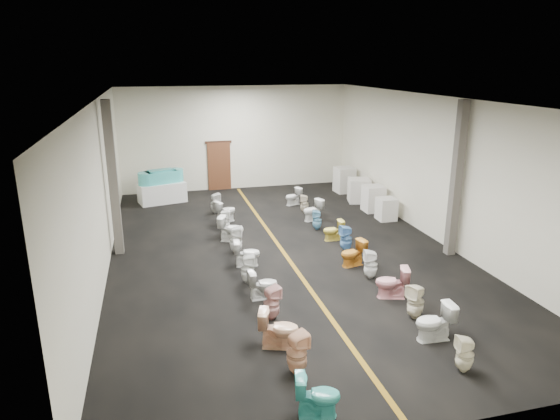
# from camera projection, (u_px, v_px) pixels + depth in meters

# --- Properties ---
(floor) EXTENTS (16.00, 16.00, 0.00)m
(floor) POSITION_uv_depth(u_px,v_px,m) (282.00, 250.00, 15.11)
(floor) COLOR black
(floor) RESTS_ON ground
(ceiling) EXTENTS (16.00, 16.00, 0.00)m
(ceiling) POSITION_uv_depth(u_px,v_px,m) (282.00, 99.00, 13.82)
(ceiling) COLOR black
(ceiling) RESTS_ON ground
(wall_back) EXTENTS (10.00, 0.00, 10.00)m
(wall_back) POSITION_uv_depth(u_px,v_px,m) (236.00, 138.00, 21.89)
(wall_back) COLOR beige
(wall_back) RESTS_ON ground
(wall_front) EXTENTS (10.00, 0.00, 10.00)m
(wall_front) POSITION_uv_depth(u_px,v_px,m) (425.00, 301.00, 7.04)
(wall_front) COLOR beige
(wall_front) RESTS_ON ground
(wall_left) EXTENTS (0.00, 16.00, 16.00)m
(wall_left) POSITION_uv_depth(u_px,v_px,m) (101.00, 188.00, 13.28)
(wall_left) COLOR beige
(wall_left) RESTS_ON ground
(wall_right) EXTENTS (0.00, 16.00, 16.00)m
(wall_right) POSITION_uv_depth(u_px,v_px,m) (436.00, 169.00, 15.66)
(wall_right) COLOR beige
(wall_right) RESTS_ON ground
(aisle_stripe) EXTENTS (0.12, 15.60, 0.01)m
(aisle_stripe) POSITION_uv_depth(u_px,v_px,m) (282.00, 250.00, 15.11)
(aisle_stripe) COLOR #845D13
(aisle_stripe) RESTS_ON floor
(back_door) EXTENTS (1.00, 0.10, 2.10)m
(back_door) POSITION_uv_depth(u_px,v_px,m) (219.00, 166.00, 21.99)
(back_door) COLOR #562D19
(back_door) RESTS_ON floor
(door_frame) EXTENTS (1.15, 0.08, 0.10)m
(door_frame) POSITION_uv_depth(u_px,v_px,m) (218.00, 142.00, 21.69)
(door_frame) COLOR #331C11
(door_frame) RESTS_ON back_door
(column_left) EXTENTS (0.25, 0.25, 4.50)m
(column_left) POSITION_uv_depth(u_px,v_px,m) (113.00, 179.00, 14.27)
(column_left) COLOR #59544C
(column_left) RESTS_ON floor
(column_right) EXTENTS (0.25, 0.25, 4.50)m
(column_right) POSITION_uv_depth(u_px,v_px,m) (456.00, 180.00, 14.21)
(column_right) COLOR #59544C
(column_right) RESTS_ON floor
(display_table) EXTENTS (1.98, 1.33, 0.81)m
(display_table) POSITION_uv_depth(u_px,v_px,m) (162.00, 193.00, 20.15)
(display_table) COLOR white
(display_table) RESTS_ON floor
(bathtub) EXTENTS (1.79, 1.06, 0.55)m
(bathtub) POSITION_uv_depth(u_px,v_px,m) (161.00, 176.00, 19.96)
(bathtub) COLOR #3EB4B2
(bathtub) RESTS_ON display_table
(appliance_crate_a) EXTENTS (0.63, 0.63, 0.80)m
(appliance_crate_a) POSITION_uv_depth(u_px,v_px,m) (386.00, 209.00, 17.91)
(appliance_crate_a) COLOR silver
(appliance_crate_a) RESTS_ON floor
(appliance_crate_b) EXTENTS (0.73, 0.73, 0.99)m
(appliance_crate_b) POSITION_uv_depth(u_px,v_px,m) (373.00, 199.00, 18.92)
(appliance_crate_b) COLOR silver
(appliance_crate_b) RESTS_ON floor
(appliance_crate_c) EXTENTS (1.02, 1.02, 0.95)m
(appliance_crate_c) POSITION_uv_depth(u_px,v_px,m) (359.00, 190.00, 20.19)
(appliance_crate_c) COLOR silver
(appliance_crate_c) RESTS_ON floor
(appliance_crate_d) EXTENTS (0.81, 0.81, 1.09)m
(appliance_crate_d) POSITION_uv_depth(u_px,v_px,m) (344.00, 180.00, 21.69)
(appliance_crate_d) COLOR silver
(appliance_crate_d) RESTS_ON floor
(toilet_left_0) EXTENTS (0.81, 0.58, 0.74)m
(toilet_left_0) POSITION_uv_depth(u_px,v_px,m) (318.00, 395.00, 7.96)
(toilet_left_0) COLOR teal
(toilet_left_0) RESTS_ON floor
(toilet_left_1) EXTENTS (0.47, 0.46, 0.83)m
(toilet_left_1) POSITION_uv_depth(u_px,v_px,m) (297.00, 353.00, 9.04)
(toilet_left_1) COLOR #EBB28B
(toilet_left_1) RESTS_ON floor
(toilet_left_2) EXTENTS (0.90, 0.68, 0.81)m
(toilet_left_2) POSITION_uv_depth(u_px,v_px,m) (279.00, 329.00, 9.89)
(toilet_left_2) COLOR #F3B992
(toilet_left_2) RESTS_ON floor
(toilet_left_3) EXTENTS (0.46, 0.45, 0.79)m
(toilet_left_3) POSITION_uv_depth(u_px,v_px,m) (272.00, 303.00, 10.96)
(toilet_left_3) COLOR #D39A96
(toilet_left_3) RESTS_ON floor
(toilet_left_4) EXTENTS (0.72, 0.42, 0.72)m
(toilet_left_4) POSITION_uv_depth(u_px,v_px,m) (263.00, 284.00, 11.95)
(toilet_left_4) COLOR silver
(toilet_left_4) RESTS_ON floor
(toilet_left_5) EXTENTS (0.39, 0.38, 0.77)m
(toilet_left_5) POSITION_uv_depth(u_px,v_px,m) (248.00, 269.00, 12.79)
(toilet_left_5) COLOR white
(toilet_left_5) RESTS_ON floor
(toilet_left_6) EXTENTS (0.77, 0.50, 0.74)m
(toilet_left_6) POSITION_uv_depth(u_px,v_px,m) (247.00, 253.00, 13.86)
(toilet_left_6) COLOR white
(toilet_left_6) RESTS_ON floor
(toilet_left_7) EXTENTS (0.44, 0.44, 0.82)m
(toilet_left_7) POSITION_uv_depth(u_px,v_px,m) (236.00, 240.00, 14.81)
(toilet_left_7) COLOR white
(toilet_left_7) RESTS_ON floor
(toilet_left_8) EXTENTS (0.92, 0.75, 0.82)m
(toilet_left_8) POSITION_uv_depth(u_px,v_px,m) (231.00, 229.00, 15.78)
(toilet_left_8) COLOR white
(toilet_left_8) RESTS_ON floor
(toilet_left_9) EXTENTS (0.39, 0.38, 0.77)m
(toilet_left_9) POSITION_uv_depth(u_px,v_px,m) (225.00, 221.00, 16.62)
(toilet_left_9) COLOR white
(toilet_left_9) RESTS_ON floor
(toilet_left_10) EXTENTS (0.90, 0.73, 0.80)m
(toilet_left_10) POSITION_uv_depth(u_px,v_px,m) (225.00, 211.00, 17.68)
(toilet_left_10) COLOR white
(toilet_left_10) RESTS_ON floor
(toilet_left_11) EXTENTS (0.42, 0.41, 0.77)m
(toilet_left_11) POSITION_uv_depth(u_px,v_px,m) (215.00, 203.00, 18.67)
(toilet_left_11) COLOR silver
(toilet_left_11) RESTS_ON floor
(toilet_right_0) EXTENTS (0.37, 0.37, 0.71)m
(toilet_right_0) POSITION_uv_depth(u_px,v_px,m) (465.00, 354.00, 9.11)
(toilet_right_0) COLOR #F2E9C8
(toilet_right_0) RESTS_ON floor
(toilet_right_1) EXTENTS (0.81, 0.49, 0.81)m
(toilet_right_1) POSITION_uv_depth(u_px,v_px,m) (435.00, 322.00, 10.14)
(toilet_right_1) COLOR white
(toilet_right_1) RESTS_ON floor
(toilet_right_2) EXTENTS (0.49, 0.49, 0.81)m
(toilet_right_2) POSITION_uv_depth(u_px,v_px,m) (415.00, 301.00, 11.01)
(toilet_right_2) COLOR #F6EBCE
(toilet_right_2) RESTS_ON floor
(toilet_right_3) EXTENTS (0.87, 0.65, 0.79)m
(toilet_right_3) POSITION_uv_depth(u_px,v_px,m) (392.00, 282.00, 11.97)
(toilet_right_3) COLOR pink
(toilet_right_3) RESTS_ON floor
(toilet_right_4) EXTENTS (0.42, 0.41, 0.79)m
(toilet_right_4) POSITION_uv_depth(u_px,v_px,m) (371.00, 264.00, 13.05)
(toilet_right_4) COLOR white
(toilet_right_4) RESTS_ON floor
(toilet_right_5) EXTENTS (0.80, 0.56, 0.74)m
(toilet_right_5) POSITION_uv_depth(u_px,v_px,m) (353.00, 253.00, 13.87)
(toilet_right_5) COLOR orange
(toilet_right_5) RESTS_ON floor
(toilet_right_6) EXTENTS (0.37, 0.36, 0.80)m
(toilet_right_6) POSITION_uv_depth(u_px,v_px,m) (346.00, 238.00, 14.95)
(toilet_right_6) COLOR #659ED7
(toilet_right_6) RESTS_ON floor
(toilet_right_7) EXTENTS (0.65, 0.37, 0.66)m
(toilet_right_7) POSITION_uv_depth(u_px,v_px,m) (333.00, 230.00, 15.87)
(toilet_right_7) COLOR #EFD753
(toilet_right_7) RESTS_ON floor
(toilet_right_8) EXTENTS (0.39, 0.39, 0.69)m
(toilet_right_8) POSITION_uv_depth(u_px,v_px,m) (317.00, 220.00, 16.87)
(toilet_right_8) COLOR #73B1D0
(toilet_right_8) RESTS_ON floor
(toilet_right_9) EXTENTS (0.84, 0.64, 0.76)m
(toilet_right_9) POSITION_uv_depth(u_px,v_px,m) (313.00, 210.00, 17.83)
(toilet_right_9) COLOR white
(toilet_right_9) RESTS_ON floor
(toilet_right_10) EXTENTS (0.39, 0.39, 0.68)m
(toilet_right_10) POSITION_uv_depth(u_px,v_px,m) (305.00, 204.00, 18.80)
(toilet_right_10) COLOR beige
(toilet_right_10) RESTS_ON floor
(toilet_right_11) EXTENTS (0.76, 0.58, 0.68)m
(toilet_right_11) POSITION_uv_depth(u_px,v_px,m) (293.00, 197.00, 19.79)
(toilet_right_11) COLOR white
(toilet_right_11) RESTS_ON floor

